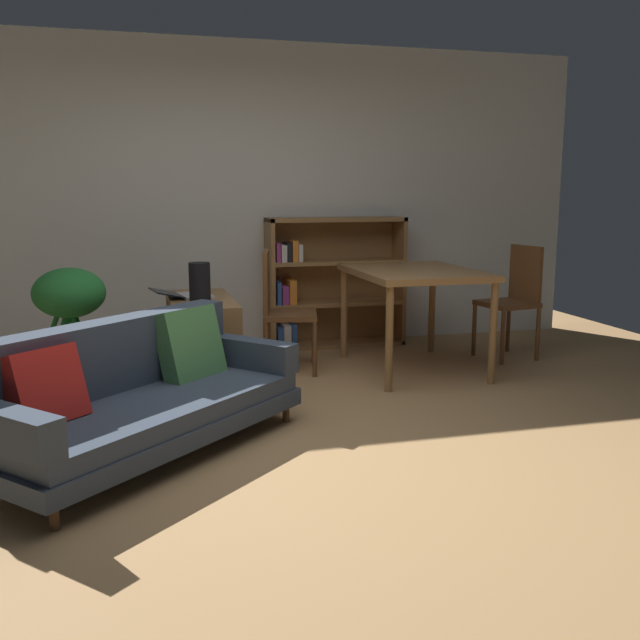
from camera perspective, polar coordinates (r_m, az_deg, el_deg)
ground_plane at (r=4.03m, az=-2.60°, el=-10.14°), size 8.16×8.16×0.00m
back_wall_panel at (r=6.44m, az=-7.98°, el=9.74°), size 6.80×0.10×2.70m
fabric_couch at (r=4.00m, az=-14.71°, el=-5.74°), size 1.88×1.81×0.72m
media_console at (r=5.40m, az=-9.50°, el=-1.60°), size 0.46×1.04×0.62m
open_laptop at (r=5.41m, az=-10.85°, el=2.04°), size 0.48×0.40×0.07m
desk_speaker at (r=5.07m, az=-9.68°, el=2.96°), size 0.15×0.15×0.29m
potted_floor_plant at (r=5.17m, az=-19.52°, el=0.77°), size 0.49×0.49×0.89m
dining_table at (r=5.60m, az=7.59°, el=3.22°), size 0.91×1.20×0.81m
dining_chair_near at (r=5.56m, az=-3.22°, el=1.24°), size 0.51×0.54×0.95m
dining_chair_far at (r=6.22m, az=15.41°, el=1.91°), size 0.47×0.48×0.96m
bookshelf at (r=6.50m, az=0.62°, el=3.02°), size 1.26×0.34×1.18m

